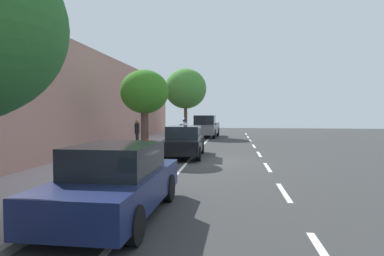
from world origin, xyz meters
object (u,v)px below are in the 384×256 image
parked_sedan_black_second (184,141)px  bicycle_at_curb (187,140)px  parked_sedan_dark_blue_mid (116,181)px  street_tree_near_cyclist (186,89)px  street_tree_mid_block (144,93)px  fire_hydrant (147,148)px  parked_pickup_grey_nearest (206,127)px  pedestrian_on_phone (137,132)px  cyclist_with_backpack (184,129)px

parked_sedan_black_second → bicycle_at_curb: parked_sedan_black_second is taller
parked_sedan_black_second → parked_sedan_dark_blue_mid: 9.63m
parked_sedan_black_second → street_tree_near_cyclist: bearing=-82.3°
street_tree_mid_block → fire_hydrant: size_ratio=4.89×
parked_pickup_grey_nearest → street_tree_mid_block: (1.93, 13.63, 2.25)m
parked_sedan_black_second → street_tree_near_cyclist: (1.88, -13.97, 3.61)m
street_tree_mid_block → pedestrian_on_phone: bearing=-66.2°
parked_sedan_black_second → pedestrian_on_phone: bearing=-36.3°
parked_sedan_black_second → pedestrian_on_phone: (3.02, -2.22, 0.34)m
parked_sedan_black_second → fire_hydrant: size_ratio=5.31×
bicycle_at_curb → fire_hydrant: (0.89, 6.70, 0.21)m
street_tree_mid_block → pedestrian_on_phone: (1.15, -2.60, -2.06)m
parked_sedan_dark_blue_mid → cyclist_with_backpack: bearing=-87.0°
bicycle_at_curb → pedestrian_on_phone: (2.45, 2.97, 0.72)m
parked_pickup_grey_nearest → street_tree_mid_block: street_tree_mid_block is taller
fire_hydrant → parked_sedan_dark_blue_mid: bearing=100.2°
bicycle_at_curb → street_tree_near_cyclist: street_tree_near_cyclist is taller
parked_sedan_black_second → cyclist_with_backpack: cyclist_with_backpack is taller
parked_sedan_black_second → street_tree_mid_block: (1.88, 0.38, 2.40)m
cyclist_with_backpack → street_tree_mid_block: street_tree_mid_block is taller
street_tree_near_cyclist → fire_hydrant: bearing=91.5°
street_tree_mid_block → fire_hydrant: street_tree_mid_block is taller
parked_sedan_black_second → bicycle_at_curb: (0.57, -5.19, -0.38)m
street_tree_mid_block → parked_pickup_grey_nearest: bearing=-98.0°
cyclist_with_backpack → pedestrian_on_phone: 4.09m
cyclist_with_backpack → fire_hydrant: (0.67, 7.16, -0.52)m
street_tree_mid_block → fire_hydrant: bearing=109.9°
cyclist_with_backpack → street_tree_near_cyclist: bearing=-82.6°
parked_pickup_grey_nearest → pedestrian_on_phone: 11.46m
parked_sedan_dark_blue_mid → cyclist_with_backpack: cyclist_with_backpack is taller
bicycle_at_curb → fire_hydrant: size_ratio=2.05×
parked_sedan_black_second → street_tree_near_cyclist: 14.55m
parked_pickup_grey_nearest → parked_sedan_dark_blue_mid: 22.88m
cyclist_with_backpack → street_tree_near_cyclist: size_ratio=0.30×
bicycle_at_curb → cyclist_with_backpack: 0.89m
pedestrian_on_phone → street_tree_mid_block: bearing=113.8°
parked_sedan_dark_blue_mid → street_tree_near_cyclist: bearing=-85.5°
street_tree_near_cyclist → street_tree_mid_block: bearing=90.0°
parked_pickup_grey_nearest → bicycle_at_curb: (0.62, 8.07, -0.53)m
parked_pickup_grey_nearest → street_tree_mid_block: size_ratio=1.31×
cyclist_with_backpack → fire_hydrant: 7.21m
bicycle_at_curb → cyclist_with_backpack: size_ratio=0.96×
bicycle_at_curb → fire_hydrant: bearing=82.4°
parked_sedan_dark_blue_mid → parked_pickup_grey_nearest: bearing=-90.1°
street_tree_mid_block → parked_sedan_dark_blue_mid: bearing=101.5°
bicycle_at_curb → cyclist_with_backpack: bearing=-64.2°
pedestrian_on_phone → fire_hydrant: pedestrian_on_phone is taller
bicycle_at_curb → parked_pickup_grey_nearest: bearing=-94.4°
pedestrian_on_phone → fire_hydrant: size_ratio=1.97×
bicycle_at_curb → cyclist_with_backpack: cyclist_with_backpack is taller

